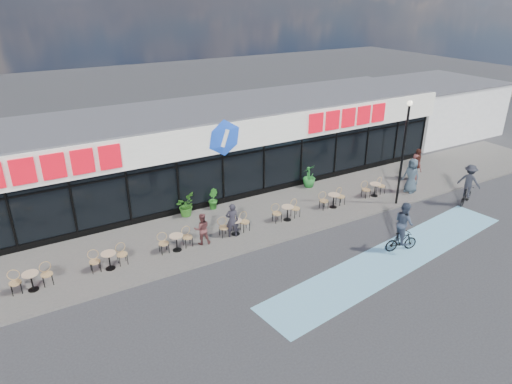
% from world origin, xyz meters
% --- Properties ---
extents(ground, '(120.00, 120.00, 0.00)m').
position_xyz_m(ground, '(0.00, 0.00, 0.00)').
color(ground, '#28282B').
rests_on(ground, ground).
extents(sidewalk, '(44.00, 5.00, 0.10)m').
position_xyz_m(sidewalk, '(0.00, 4.50, 0.05)').
color(sidewalk, '#55514B').
rests_on(sidewalk, ground).
extents(bike_lane, '(14.17, 4.13, 0.01)m').
position_xyz_m(bike_lane, '(4.00, -1.50, 0.01)').
color(bike_lane, '#66A3C2').
rests_on(bike_lane, ground).
extents(building, '(30.60, 6.57, 4.75)m').
position_xyz_m(building, '(-0.00, 9.93, 2.34)').
color(building, black).
rests_on(building, ground).
extents(neighbour_building, '(9.20, 7.20, 4.11)m').
position_xyz_m(neighbour_building, '(20.50, 11.00, 2.06)').
color(neighbour_building, silver).
rests_on(neighbour_building, ground).
extents(lamp_post, '(0.28, 0.28, 5.55)m').
position_xyz_m(lamp_post, '(7.97, 2.30, 3.37)').
color(lamp_post, black).
rests_on(lamp_post, sidewalk).
extents(bistro_set_1, '(1.54, 0.62, 0.90)m').
position_xyz_m(bistro_set_1, '(-9.75, 3.70, 0.56)').
color(bistro_set_1, tan).
rests_on(bistro_set_1, sidewalk).
extents(bistro_set_2, '(1.54, 0.62, 0.90)m').
position_xyz_m(bistro_set_2, '(-6.85, 3.70, 0.56)').
color(bistro_set_2, tan).
rests_on(bistro_set_2, sidewalk).
extents(bistro_set_3, '(1.54, 0.62, 0.90)m').
position_xyz_m(bistro_set_3, '(-3.96, 3.70, 0.56)').
color(bistro_set_3, tan).
rests_on(bistro_set_3, sidewalk).
extents(bistro_set_4, '(1.54, 0.62, 0.90)m').
position_xyz_m(bistro_set_4, '(-1.06, 3.70, 0.56)').
color(bistro_set_4, tan).
rests_on(bistro_set_4, sidewalk).
extents(bistro_set_5, '(1.54, 0.62, 0.90)m').
position_xyz_m(bistro_set_5, '(1.84, 3.70, 0.56)').
color(bistro_set_5, tan).
rests_on(bistro_set_5, sidewalk).
extents(bistro_set_6, '(1.54, 0.62, 0.90)m').
position_xyz_m(bistro_set_6, '(4.73, 3.70, 0.56)').
color(bistro_set_6, tan).
rests_on(bistro_set_6, sidewalk).
extents(bistro_set_7, '(1.54, 0.62, 0.90)m').
position_xyz_m(bistro_set_7, '(7.63, 3.70, 0.56)').
color(bistro_set_7, tan).
rests_on(bistro_set_7, sidewalk).
extents(potted_plant_left, '(0.59, 0.68, 1.06)m').
position_xyz_m(potted_plant_left, '(-0.79, 6.66, 0.63)').
color(potted_plant_left, '#22641C').
rests_on(potted_plant_left, sidewalk).
extents(potted_plant_mid, '(1.23, 1.29, 1.12)m').
position_xyz_m(potted_plant_mid, '(-2.34, 6.60, 0.66)').
color(potted_plant_mid, '#285F1B').
rests_on(potted_plant_mid, sidewalk).
extents(potted_plant_right, '(0.94, 0.94, 1.30)m').
position_xyz_m(potted_plant_right, '(5.27, 6.52, 0.75)').
color(potted_plant_right, '#1C6324').
rests_on(potted_plant_right, sidewalk).
extents(patron_left, '(0.69, 0.55, 1.67)m').
position_xyz_m(patron_left, '(-1.28, 3.49, 0.93)').
color(patron_left, '#232129').
rests_on(patron_left, sidewalk).
extents(patron_right, '(0.84, 0.73, 1.49)m').
position_xyz_m(patron_right, '(-2.75, 3.59, 0.84)').
color(patron_right, '#522B2A').
rests_on(patron_right, sidewalk).
extents(pedestrian_a, '(0.76, 1.05, 1.97)m').
position_xyz_m(pedestrian_a, '(9.75, 3.04, 1.09)').
color(pedestrian_a, '#30404C').
rests_on(pedestrian_a, sidewalk).
extents(pedestrian_b, '(0.66, 0.87, 1.60)m').
position_xyz_m(pedestrian_b, '(11.47, 4.30, 0.90)').
color(pedestrian_b, brown).
rests_on(pedestrian_b, sidewalk).
extents(pedestrian_c, '(1.19, 1.00, 1.91)m').
position_xyz_m(pedestrian_c, '(11.55, 4.26, 1.06)').
color(pedestrian_c, '#401D16').
rests_on(pedestrian_c, sidewalk).
extents(cyclist_a, '(1.58, 1.07, 2.33)m').
position_xyz_m(cyclist_a, '(4.65, -1.18, 1.08)').
color(cyclist_a, black).
rests_on(cyclist_a, ground).
extents(cyclist_b, '(1.68, 1.32, 2.25)m').
position_xyz_m(cyclist_b, '(11.27, 0.53, 1.05)').
color(cyclist_b, black).
rests_on(cyclist_b, ground).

